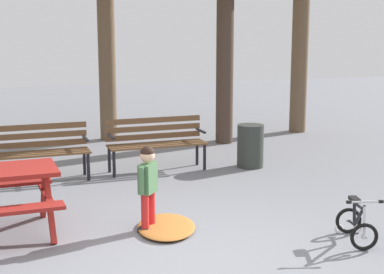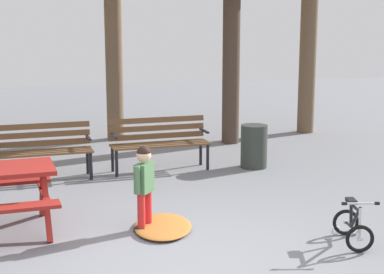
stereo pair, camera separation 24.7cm
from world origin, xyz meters
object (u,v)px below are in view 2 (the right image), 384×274
(park_bench_far_left, at_px, (38,147))
(kids_bicycle, at_px, (353,226))
(trash_bin, at_px, (254,146))
(child_standing, at_px, (144,182))
(park_bench_left, at_px, (159,139))

(park_bench_far_left, relative_size, kids_bicycle, 2.63)
(park_bench_far_left, xyz_separation_m, kids_bicycle, (3.22, -3.66, -0.31))
(kids_bicycle, height_order, trash_bin, trash_bin)
(park_bench_far_left, height_order, trash_bin, park_bench_far_left)
(park_bench_far_left, distance_m, trash_bin, 3.46)
(child_standing, relative_size, kids_bicycle, 1.62)
(park_bench_far_left, bearing_deg, kids_bicycle, -48.60)
(park_bench_far_left, relative_size, park_bench_left, 1.00)
(park_bench_left, height_order, child_standing, child_standing)
(child_standing, bearing_deg, kids_bicycle, -25.48)
(kids_bicycle, bearing_deg, child_standing, 154.52)
(trash_bin, bearing_deg, park_bench_left, 170.91)
(trash_bin, bearing_deg, child_standing, -132.61)
(park_bench_left, distance_m, trash_bin, 1.58)
(park_bench_far_left, relative_size, trash_bin, 2.27)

